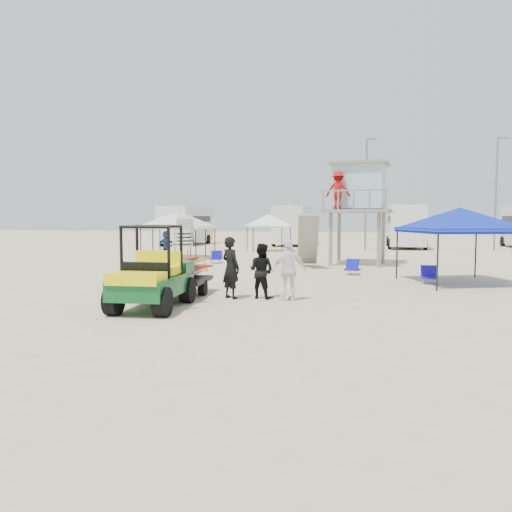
% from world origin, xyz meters
% --- Properties ---
extents(ground, '(140.00, 140.00, 0.00)m').
position_xyz_m(ground, '(0.00, 0.00, 0.00)').
color(ground, beige).
rests_on(ground, ground).
extents(utility_cart, '(1.58, 2.87, 2.11)m').
position_xyz_m(utility_cart, '(-1.93, 1.64, 0.98)').
color(utility_cart, '#0C4E21').
rests_on(utility_cart, ground).
extents(surf_trailer, '(1.39, 2.37, 2.12)m').
position_xyz_m(surf_trailer, '(-1.92, 3.98, 0.86)').
color(surf_trailer, black).
rests_on(surf_trailer, ground).
extents(man_left, '(0.78, 0.71, 1.79)m').
position_xyz_m(man_left, '(-0.41, 3.68, 0.89)').
color(man_left, black).
rests_on(man_left, ground).
extents(man_mid, '(0.92, 0.81, 1.59)m').
position_xyz_m(man_mid, '(0.44, 3.93, 0.80)').
color(man_mid, black).
rests_on(man_mid, ground).
extents(man_right, '(1.09, 0.87, 1.73)m').
position_xyz_m(man_right, '(1.29, 3.68, 0.86)').
color(man_right, white).
rests_on(man_right, ground).
extents(lifeguard_tower, '(3.39, 3.39, 4.92)m').
position_xyz_m(lifeguard_tower, '(2.73, 15.19, 3.67)').
color(lifeguard_tower, gray).
rests_on(lifeguard_tower, ground).
extents(canopy_blue, '(4.33, 4.33, 3.09)m').
position_xyz_m(canopy_blue, '(6.53, 8.71, 2.54)').
color(canopy_blue, black).
rests_on(canopy_blue, ground).
extents(canopy_white_a, '(3.18, 3.18, 3.03)m').
position_xyz_m(canopy_white_a, '(-7.57, 16.75, 2.48)').
color(canopy_white_a, black).
rests_on(canopy_white_a, ground).
extents(canopy_white_b, '(3.06, 3.06, 2.95)m').
position_xyz_m(canopy_white_b, '(-7.08, 17.12, 2.40)').
color(canopy_white_b, black).
rests_on(canopy_white_b, ground).
extents(canopy_white_c, '(3.55, 3.55, 2.96)m').
position_xyz_m(canopy_white_c, '(-3.51, 23.66, 2.41)').
color(canopy_white_c, black).
rests_on(canopy_white_c, ground).
extents(umbrella_a, '(2.65, 2.68, 1.89)m').
position_xyz_m(umbrella_a, '(-7.82, 19.50, 0.95)').
color(umbrella_a, red).
rests_on(umbrella_a, ground).
extents(umbrella_b, '(2.23, 2.27, 1.85)m').
position_xyz_m(umbrella_b, '(-6.26, 19.38, 0.92)').
color(umbrella_b, gold).
rests_on(umbrella_b, ground).
extents(cone_near, '(0.34, 0.34, 0.50)m').
position_xyz_m(cone_near, '(-3.55, 10.41, 0.25)').
color(cone_near, orange).
rests_on(cone_near, ground).
extents(cone_far, '(0.34, 0.34, 0.50)m').
position_xyz_m(cone_far, '(-3.61, 7.56, 0.25)').
color(cone_far, '#EC5707').
rests_on(cone_far, ground).
extents(beach_chair_a, '(0.69, 0.75, 0.64)m').
position_xyz_m(beach_chair_a, '(-4.25, 14.26, 0.31)').
color(beach_chair_a, '#120D95').
rests_on(beach_chair_a, ground).
extents(beach_chair_b, '(0.55, 0.59, 0.64)m').
position_xyz_m(beach_chair_b, '(5.52, 8.43, 0.31)').
color(beach_chair_b, '#1B0FA6').
rests_on(beach_chair_b, ground).
extents(beach_chair_c, '(0.69, 0.76, 0.64)m').
position_xyz_m(beach_chair_c, '(2.76, 10.63, 0.31)').
color(beach_chair_c, '#1012B7').
rests_on(beach_chair_c, ground).
extents(rv_far_left, '(2.64, 6.80, 3.25)m').
position_xyz_m(rv_far_left, '(-12.00, 29.99, 1.80)').
color(rv_far_left, silver).
rests_on(rv_far_left, ground).
extents(rv_mid_left, '(2.65, 6.50, 3.25)m').
position_xyz_m(rv_mid_left, '(-3.00, 31.49, 1.80)').
color(rv_mid_left, silver).
rests_on(rv_mid_left, ground).
extents(rv_mid_right, '(2.64, 7.00, 3.25)m').
position_xyz_m(rv_mid_right, '(6.00, 29.99, 1.80)').
color(rv_mid_right, silver).
rests_on(rv_mid_right, ground).
extents(light_pole_left, '(0.14, 0.14, 8.00)m').
position_xyz_m(light_pole_left, '(3.00, 27.00, 4.00)').
color(light_pole_left, slate).
rests_on(light_pole_left, ground).
extents(light_pole_right, '(0.14, 0.14, 8.00)m').
position_xyz_m(light_pole_right, '(12.00, 28.50, 4.00)').
color(light_pole_right, slate).
rests_on(light_pole_right, ground).
extents(distant_beachgoers, '(8.36, 7.96, 1.82)m').
position_xyz_m(distant_beachgoers, '(-4.46, 20.39, 0.85)').
color(distant_beachgoers, '#2F4E8E').
rests_on(distant_beachgoers, ground).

